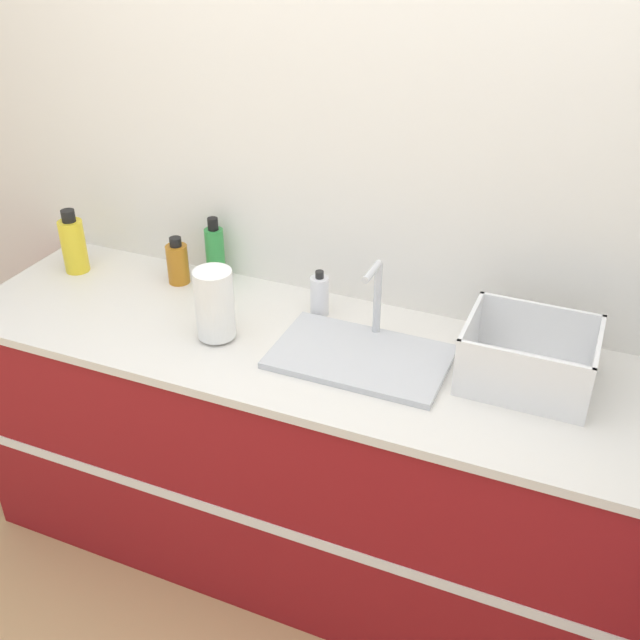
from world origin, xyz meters
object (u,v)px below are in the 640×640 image
sink (361,353)px  bottle_green (215,253)px  paper_towel_roll (215,305)px  dish_rack (528,362)px  bottle_amber (178,263)px  soap_dispenser (320,295)px  bottle_yellow (73,244)px

sink → bottle_green: size_ratio=2.20×
paper_towel_roll → bottle_green: bearing=119.7°
dish_rack → bottle_amber: (-1.25, 0.13, 0.01)m
sink → soap_dispenser: bearing=138.1°
bottle_yellow → bottle_green: bottle_green is taller
bottle_yellow → bottle_green: bearing=14.9°
soap_dispenser → bottle_yellow: bearing=-176.6°
dish_rack → bottle_amber: size_ratio=2.09×
paper_towel_roll → bottle_yellow: bearing=163.8°
bottle_yellow → soap_dispenser: size_ratio=1.50×
paper_towel_roll → bottle_amber: 0.42m
bottle_yellow → soap_dispenser: bottle_yellow is taller
soap_dispenser → dish_rack: bearing=-10.0°
bottle_amber → bottle_yellow: bottle_yellow is taller
paper_towel_roll → bottle_yellow: 0.74m
dish_rack → soap_dispenser: bearing=170.0°
sink → soap_dispenser: (-0.22, 0.20, 0.05)m
bottle_amber → soap_dispenser: bearing=-1.2°
sink → bottle_amber: size_ratio=3.03×
dish_rack → bottle_green: bearing=169.9°
bottle_green → paper_towel_roll: bearing=-60.3°
bottle_amber → bottle_green: (0.12, 0.07, 0.03)m
bottle_yellow → paper_towel_roll: bearing=-16.2°
paper_towel_roll → bottle_green: bottle_green is taller
paper_towel_roll → bottle_green: size_ratio=0.98×
soap_dispenser → bottle_green: bearing=169.6°
sink → bottle_green: 0.72m
bottle_green → sink: bearing=-22.9°
bottle_amber → bottle_yellow: 0.40m
bottle_yellow → bottle_amber: bearing=9.8°
bottle_yellow → soap_dispenser: 0.95m
dish_rack → bottle_yellow: bearing=177.7°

